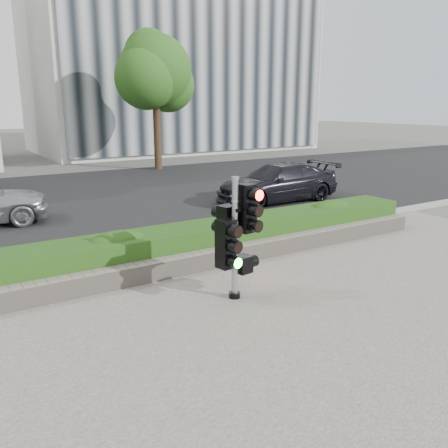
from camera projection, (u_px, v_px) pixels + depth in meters
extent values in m
plane|color=#51514C|center=(250.00, 308.00, 7.44)|extent=(120.00, 120.00, 0.00)
cube|color=#9E9389|center=(376.00, 385.00, 5.39)|extent=(16.00, 11.00, 0.03)
cube|color=black|center=(76.00, 200.00, 15.65)|extent=(60.00, 13.00, 0.02)
cube|color=gray|center=(164.00, 253.00, 10.01)|extent=(60.00, 0.25, 0.12)
cube|color=gray|center=(192.00, 263.00, 8.95)|extent=(12.00, 0.32, 0.34)
cube|color=#3F7524|center=(176.00, 245.00, 9.44)|extent=(12.00, 1.00, 0.68)
cube|color=#B7B7B2|center=(171.00, 60.00, 32.14)|extent=(18.00, 10.00, 12.00)
cylinder|color=black|center=(157.00, 132.00, 22.55)|extent=(0.36, 0.36, 3.58)
sphere|color=#1E4614|center=(155.00, 70.00, 21.86)|extent=(3.33, 3.33, 3.33)
sphere|color=#1E4614|center=(168.00, 85.00, 22.67)|extent=(2.56, 2.56, 2.56)
sphere|color=#1E4614|center=(146.00, 78.00, 21.31)|extent=(2.82, 2.82, 2.82)
sphere|color=#1E4614|center=(149.00, 54.00, 22.19)|extent=(2.30, 2.30, 2.30)
cylinder|color=black|center=(235.00, 295.00, 7.76)|extent=(0.19, 0.19, 0.10)
cylinder|color=gray|center=(235.00, 240.00, 7.53)|extent=(0.10, 0.10, 1.95)
cylinder|color=gray|center=(235.00, 178.00, 7.28)|extent=(0.12, 0.12, 0.05)
cube|color=#FF1107|center=(246.00, 208.00, 7.53)|extent=(0.28, 0.28, 0.78)
cube|color=#14E51E|center=(226.00, 244.00, 7.37)|extent=(0.28, 0.28, 0.78)
cube|color=black|center=(227.00, 222.00, 7.64)|extent=(0.28, 0.28, 0.53)
cube|color=orange|center=(243.00, 264.00, 7.80)|extent=(0.28, 0.28, 0.29)
imported|color=black|center=(278.00, 183.00, 15.36)|extent=(4.24, 1.80, 1.22)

